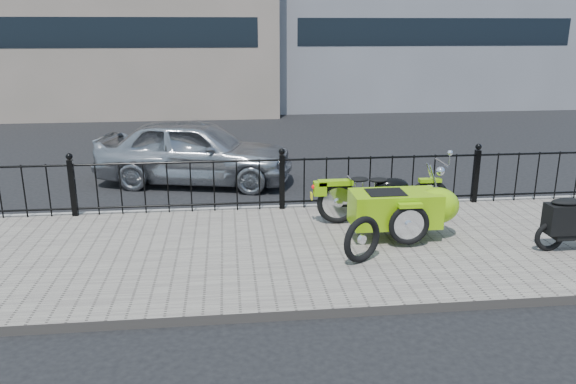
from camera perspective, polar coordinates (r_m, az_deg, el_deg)
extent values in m
plane|color=black|center=(8.66, 0.25, -5.08)|extent=(120.00, 120.00, 0.00)
cube|color=#6C635B|center=(8.18, 0.65, -5.96)|extent=(30.00, 3.80, 0.12)
cube|color=gray|center=(9.99, -0.70, -1.75)|extent=(30.00, 0.10, 0.12)
cylinder|color=black|center=(9.60, -0.63, 3.27)|extent=(14.00, 0.04, 0.04)
cylinder|color=black|center=(9.80, -0.62, -1.00)|extent=(14.00, 0.04, 0.04)
cube|color=black|center=(9.99, -21.03, 0.37)|extent=(0.09, 0.09, 0.96)
sphere|color=black|center=(9.86, -21.35, 3.39)|extent=(0.11, 0.11, 0.11)
cube|color=black|center=(9.70, -0.63, 1.03)|extent=(0.09, 0.09, 0.96)
sphere|color=black|center=(9.57, -0.64, 4.15)|extent=(0.11, 0.11, 0.11)
cube|color=black|center=(10.62, 18.53, 1.53)|extent=(0.09, 0.09, 0.96)
sphere|color=black|center=(10.50, 18.79, 4.37)|extent=(0.11, 0.11, 0.11)
cube|color=black|center=(20.66, -21.30, 14.86)|extent=(12.50, 0.06, 1.00)
cube|color=black|center=(22.47, 14.87, 15.44)|extent=(10.50, 0.06, 1.00)
torus|color=black|center=(9.43, 14.09, -0.78)|extent=(0.69, 0.09, 0.69)
torus|color=black|center=(9.03, 5.12, -1.11)|extent=(0.69, 0.09, 0.69)
torus|color=black|center=(8.18, 12.19, -3.29)|extent=(0.60, 0.08, 0.60)
cube|color=gray|center=(9.19, 9.71, -0.82)|extent=(0.34, 0.22, 0.24)
cylinder|color=black|center=(9.22, 9.69, -1.24)|extent=(1.40, 0.04, 0.04)
ellipsoid|color=black|center=(9.16, 10.50, 0.64)|extent=(0.54, 0.29, 0.26)
cylinder|color=silver|center=(9.34, 15.39, 2.90)|extent=(0.03, 0.56, 0.03)
cylinder|color=silver|center=(9.37, 14.56, 1.05)|extent=(0.25, 0.04, 0.59)
sphere|color=silver|center=(9.36, 15.21, 2.07)|extent=(0.15, 0.15, 0.15)
cube|color=#7EBA0B|center=(9.34, 14.23, 1.16)|extent=(0.36, 0.12, 0.06)
cube|color=#7EBA0B|center=(8.92, 4.86, 0.96)|extent=(0.55, 0.16, 0.08)
ellipsoid|color=black|center=(9.07, 9.20, 1.21)|extent=(0.31, 0.22, 0.08)
ellipsoid|color=black|center=(8.99, 7.24, 1.28)|extent=(0.31, 0.22, 0.08)
sphere|color=red|center=(8.88, 2.63, 0.53)|extent=(0.07, 0.07, 0.07)
cube|color=yellow|center=(9.02, 2.39, -0.40)|extent=(0.02, 0.14, 0.10)
cube|color=#7EBA0B|center=(8.46, 10.79, -1.65)|extent=(1.30, 0.62, 0.50)
ellipsoid|color=#7EBA0B|center=(8.67, 14.91, -1.31)|extent=(0.65, 0.60, 0.54)
cube|color=black|center=(8.36, 9.88, -0.19)|extent=(0.55, 0.43, 0.06)
cube|color=#7EBA0B|center=(8.09, 12.32, -1.35)|extent=(0.34, 0.11, 0.06)
torus|color=black|center=(8.75, 25.02, -4.10)|extent=(0.43, 0.07, 0.43)
cube|color=black|center=(8.78, 26.40, -2.42)|extent=(0.58, 0.27, 0.42)
ellipsoid|color=black|center=(8.71, 26.60, -0.91)|extent=(0.49, 0.25, 0.10)
torus|color=black|center=(7.59, 7.53, -4.81)|extent=(0.60, 0.42, 0.65)
imported|color=#A2A4A9|center=(11.88, -9.44, 4.12)|extent=(4.31, 2.49, 1.38)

